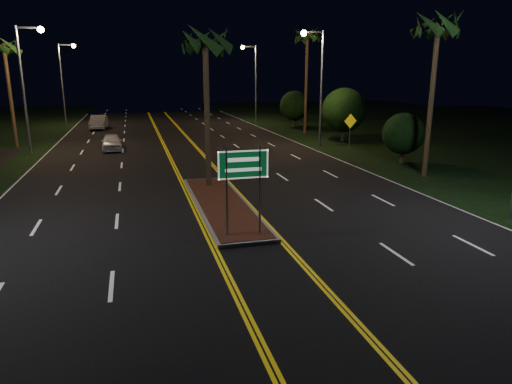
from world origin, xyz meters
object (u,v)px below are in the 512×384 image
object	(u,v)px
median_island	(222,204)
streetlight_right_mid	(317,75)
palm_median	(205,41)
palm_right_near	(438,26)
palm_right_far	(307,37)
highway_sign	(243,173)
shrub_far	(294,106)
car_near	(112,141)
streetlight_right_far	(253,75)
streetlight_left_far	(65,75)
shrub_mid	(344,110)
streetlight_left_mid	(27,75)
palm_left_far	(4,47)
shrub_near	(403,134)
warning_sign	(350,126)
car_far	(98,121)

from	to	relation	value
median_island	streetlight_right_mid	distance (m)	19.20
palm_median	palm_right_near	xyz separation A→B (m)	(12.50, -0.50, 0.94)
palm_right_far	highway_sign	bearing A→B (deg)	-115.20
shrub_far	car_near	bearing A→B (deg)	-148.92
median_island	streetlight_right_far	bearing A→B (deg)	73.13
streetlight_left_far	shrub_mid	xyz separation A→B (m)	(24.61, -20.00, -2.93)
streetlight_left_mid	palm_left_far	distance (m)	5.01
streetlight_right_mid	palm_right_far	xyz separation A→B (m)	(2.19, 8.00, 3.49)
streetlight_left_mid	shrub_near	xyz separation A→B (m)	(24.11, -10.00, -3.71)
palm_right_near	palm_right_far	size ratio (longest dim) A/B	0.90
palm_right_near	shrub_far	xyz separation A→B (m)	(1.30, 26.00, -5.88)
streetlight_right_mid	highway_sign	bearing A→B (deg)	-118.93
streetlight_right_far	warning_sign	world-z (taller)	streetlight_right_far
palm_right_near	shrub_mid	size ratio (longest dim) A/B	2.01
palm_left_far	car_far	distance (m)	14.63
warning_sign	shrub_near	bearing A→B (deg)	-94.63
streetlight_right_mid	shrub_near	xyz separation A→B (m)	(2.89, -8.00, -3.71)
streetlight_left_mid	palm_left_far	world-z (taller)	streetlight_left_mid
streetlight_left_far	warning_sign	xyz separation A→B (m)	(23.61, -23.34, -3.87)
streetlight_right_far	palm_left_far	size ratio (longest dim) A/B	1.02
streetlight_right_mid	palm_left_far	world-z (taller)	streetlight_right_mid
shrub_near	shrub_far	bearing A→B (deg)	89.22
streetlight_right_mid	streetlight_right_far	xyz separation A→B (m)	(0.00, 20.00, 0.00)
palm_left_far	shrub_mid	world-z (taller)	palm_left_far
streetlight_left_mid	shrub_mid	bearing A→B (deg)	0.00
palm_left_far	shrub_near	world-z (taller)	palm_left_far
palm_median	shrub_near	world-z (taller)	palm_median
palm_right_far	warning_sign	distance (m)	11.89
shrub_near	shrub_far	size ratio (longest dim) A/B	0.83
highway_sign	palm_median	world-z (taller)	palm_median
palm_median	streetlight_left_far	bearing A→B (deg)	107.58
streetlight_right_mid	palm_right_near	distance (m)	12.41
shrub_mid	warning_sign	world-z (taller)	shrub_mid
median_island	palm_right_far	bearing A→B (deg)	60.90
car_near	streetlight_right_mid	bearing A→B (deg)	-11.43
highway_sign	shrub_far	bearing A→B (deg)	67.43
streetlight_left_far	streetlight_right_far	bearing A→B (deg)	-5.38
streetlight_left_far	palm_median	world-z (taller)	streetlight_left_far
streetlight_right_mid	shrub_mid	world-z (taller)	streetlight_right_mid
median_island	car_near	xyz separation A→B (m)	(-5.30, 17.49, 0.64)
car_far	warning_sign	distance (m)	27.69
streetlight_left_mid	car_near	bearing A→B (deg)	5.23
highway_sign	shrub_near	distance (m)	17.55
median_island	shrub_near	bearing A→B (deg)	27.41
car_near	warning_sign	distance (m)	18.72
palm_left_far	shrub_far	world-z (taller)	palm_left_far
highway_sign	palm_median	xyz separation A→B (m)	(0.00, 7.70, 4.87)
streetlight_left_far	warning_sign	world-z (taller)	streetlight_left_far
streetlight_left_mid	streetlight_left_far	world-z (taller)	same
car_near	streetlight_right_far	bearing A→B (deg)	45.20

